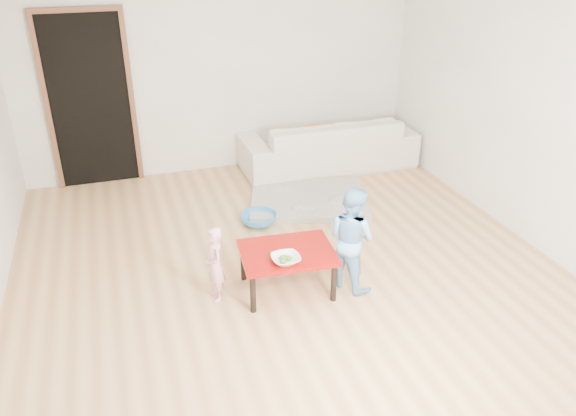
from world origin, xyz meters
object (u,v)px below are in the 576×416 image
bowl (286,259)px  basin (259,219)px  sofa (328,143)px  child_blue (351,238)px  child_pink (215,265)px  red_table (287,270)px

bowl → basin: bearing=83.9°
bowl → basin: size_ratio=0.61×
sofa → bowl: 3.10m
bowl → child_blue: (0.62, 0.08, 0.05)m
child_pink → basin: bearing=143.1°
red_table → basin: 1.27m
red_table → basin: size_ratio=2.04×
basin → bowl: bearing=-96.1°
red_table → basin: red_table is taller
child_pink → child_blue: size_ratio=0.71×
sofa → red_table: size_ratio=2.85×
bowl → child_blue: size_ratio=0.25×
bowl → child_pink: (-0.55, 0.24, -0.09)m
red_table → child_pink: child_pink is taller
bowl → basin: bowl is taller
child_blue → sofa: bearing=-44.4°
child_pink → sofa: bearing=134.8°
red_table → basin: bearing=86.1°
sofa → bowl: (-1.46, -2.73, 0.10)m
red_table → basin: (0.09, 1.26, -0.14)m
red_table → bowl: bearing=-111.4°
child_blue → basin: 1.49m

